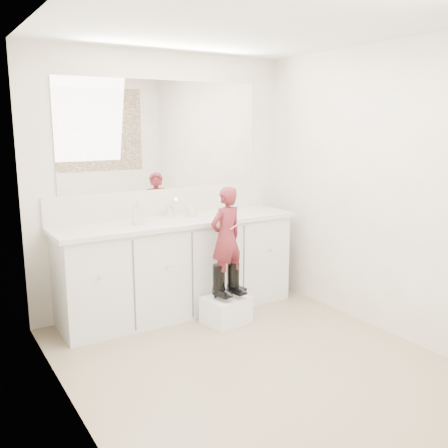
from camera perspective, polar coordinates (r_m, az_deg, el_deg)
floor at (r=3.87m, az=3.35°, el=-15.51°), size 3.00×3.00×0.00m
ceiling at (r=3.51m, az=3.84°, el=22.02°), size 3.00×3.00×0.00m
wall_back at (r=4.79m, az=-6.87°, el=4.73°), size 2.60×0.00×2.60m
wall_front at (r=2.45m, az=24.23°, el=-2.67°), size 2.60×0.00×2.60m
wall_left at (r=2.95m, az=-17.50°, el=0.08°), size 0.00×3.00×3.00m
wall_right at (r=4.37m, az=17.67°, el=3.63°), size 0.00×3.00×3.00m
vanity_cabinet at (r=4.70m, az=-5.22°, el=-5.02°), size 2.20×0.55×0.85m
countertop at (r=4.58m, az=-5.24°, el=0.28°), size 2.28×0.58×0.04m
backsplash at (r=4.80m, az=-6.74°, el=2.52°), size 2.28×0.03×0.25m
mirror at (r=4.75m, az=-6.93°, el=10.00°), size 2.00×0.02×1.00m
faucet at (r=4.71m, az=-6.15°, el=1.44°), size 0.08×0.08×0.10m
cup at (r=4.73m, az=-3.65°, el=1.55°), size 0.11×0.11×0.10m
soap_bottle at (r=4.40m, az=-9.79°, el=1.39°), size 0.12×0.12×0.22m
step_stool at (r=4.51m, az=0.24°, el=-9.80°), size 0.42×0.37×0.24m
boot_left at (r=4.38m, az=-0.59°, el=-6.64°), size 0.15×0.22×0.31m
boot_right at (r=4.46m, az=1.07°, el=-6.32°), size 0.15×0.22×0.31m
toddler at (r=4.31m, az=0.25°, el=-1.56°), size 0.35×0.26×0.89m
toothbrush at (r=4.29m, az=1.37°, el=-0.19°), size 0.14×0.03×0.06m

